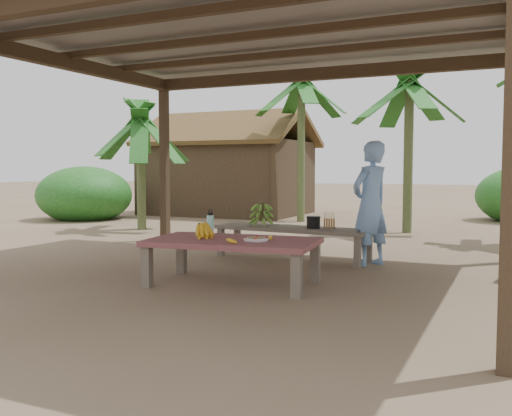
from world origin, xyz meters
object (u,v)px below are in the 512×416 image
at_px(plate, 256,239).
at_px(cooking_pot, 313,223).
at_px(ripe_banana_bunch, 200,230).
at_px(woman, 370,203).
at_px(water_flask, 210,224).
at_px(bench, 292,231).
at_px(work_table, 233,245).

height_order(plate, cooking_pot, cooking_pot).
relative_size(ripe_banana_bunch, woman, 0.19).
bearing_deg(woman, water_flask, -12.76).
bearing_deg(woman, plate, 6.29).
relative_size(bench, plate, 8.23).
relative_size(bench, cooking_pot, 12.22).
relative_size(bench, ripe_banana_bunch, 7.43).
xyz_separation_m(plate, woman, (0.77, 1.89, 0.29)).
bearing_deg(water_flask, work_table, -27.20).
xyz_separation_m(work_table, ripe_banana_bunch, (-0.38, -0.05, 0.16)).
bearing_deg(cooking_pot, ripe_banana_bunch, -108.73).
relative_size(ripe_banana_bunch, plate, 1.11).
bearing_deg(bench, ripe_banana_bunch, -95.53).
bearing_deg(water_flask, ripe_banana_bunch, -88.07).
bearing_deg(bench, woman, 1.53).
height_order(ripe_banana_bunch, woman, woman).
bearing_deg(work_table, water_flask, 146.37).
bearing_deg(ripe_banana_bunch, work_table, 7.17).
height_order(plate, woman, woman).
distance_m(work_table, cooking_pot, 1.91).
bearing_deg(cooking_pot, woman, -1.68).
bearing_deg(water_flask, bench, 78.67).
distance_m(work_table, bench, 1.91).
height_order(bench, cooking_pot, cooking_pot).
bearing_deg(work_table, ripe_banana_bunch, -179.26).
relative_size(ripe_banana_bunch, cooking_pot, 1.65).
bearing_deg(woman, bench, -64.23).
bearing_deg(bench, plate, -75.89).
xyz_separation_m(bench, plate, (0.34, -1.94, 0.12)).
bearing_deg(plate, bench, 99.96).
distance_m(ripe_banana_bunch, woman, 2.40).
relative_size(plate, cooking_pot, 1.48).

